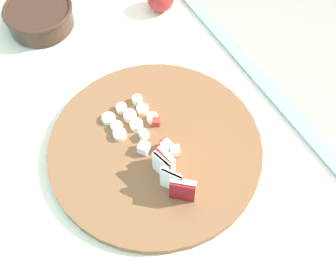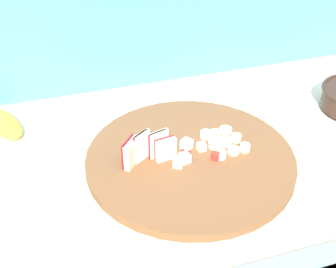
{
  "view_description": "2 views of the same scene",
  "coord_description": "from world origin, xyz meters",
  "px_view_note": "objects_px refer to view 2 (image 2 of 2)",
  "views": [
    {
      "loc": [
        -0.48,
        0.19,
        1.66
      ],
      "look_at": [
        -0.07,
        -0.05,
        0.91
      ],
      "focal_mm": 46.51,
      "sensor_mm": 36.0,
      "label": 1
    },
    {
      "loc": [
        -0.33,
        -0.71,
        1.47
      ],
      "look_at": [
        -0.11,
        0.01,
        0.92
      ],
      "focal_mm": 47.01,
      "sensor_mm": 36.0,
      "label": 2
    }
  ],
  "objects_px": {
    "apple_dice_pile": "(189,154)",
    "banana_peel": "(3,123)",
    "apple_wedge_fan": "(148,149)",
    "banana_slice_rows": "(224,142)",
    "cutting_board": "(190,159)"
  },
  "relations": [
    {
      "from": "cutting_board",
      "to": "apple_wedge_fan",
      "type": "bearing_deg",
      "value": 172.42
    },
    {
      "from": "cutting_board",
      "to": "banana_peel",
      "type": "height_order",
      "value": "banana_peel"
    },
    {
      "from": "apple_wedge_fan",
      "to": "banana_slice_rows",
      "type": "relative_size",
      "value": 1.09
    },
    {
      "from": "apple_dice_pile",
      "to": "banana_slice_rows",
      "type": "distance_m",
      "value": 0.09
    },
    {
      "from": "apple_dice_pile",
      "to": "cutting_board",
      "type": "bearing_deg",
      "value": 44.16
    },
    {
      "from": "cutting_board",
      "to": "apple_wedge_fan",
      "type": "height_order",
      "value": "apple_wedge_fan"
    },
    {
      "from": "cutting_board",
      "to": "apple_wedge_fan",
      "type": "xyz_separation_m",
      "value": [
        -0.09,
        0.01,
        0.04
      ]
    },
    {
      "from": "apple_dice_pile",
      "to": "banana_peel",
      "type": "bearing_deg",
      "value": 144.93
    },
    {
      "from": "banana_slice_rows",
      "to": "apple_dice_pile",
      "type": "bearing_deg",
      "value": -167.05
    },
    {
      "from": "apple_wedge_fan",
      "to": "banana_peel",
      "type": "relative_size",
      "value": 0.73
    },
    {
      "from": "cutting_board",
      "to": "apple_dice_pile",
      "type": "xyz_separation_m",
      "value": [
        -0.01,
        -0.01,
        0.02
      ]
    },
    {
      "from": "apple_wedge_fan",
      "to": "banana_slice_rows",
      "type": "xyz_separation_m",
      "value": [
        0.17,
        0.0,
        -0.02
      ]
    },
    {
      "from": "apple_wedge_fan",
      "to": "banana_peel",
      "type": "height_order",
      "value": "apple_wedge_fan"
    },
    {
      "from": "cutting_board",
      "to": "banana_slice_rows",
      "type": "distance_m",
      "value": 0.09
    },
    {
      "from": "apple_dice_pile",
      "to": "banana_peel",
      "type": "distance_m",
      "value": 0.46
    }
  ]
}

